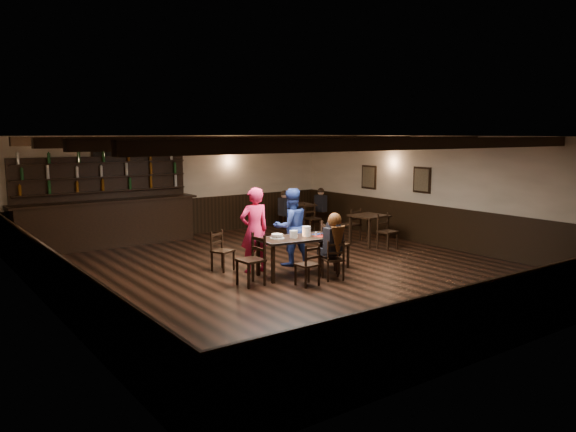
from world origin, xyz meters
TOP-DOWN VIEW (x-y plane):
  - ground at (0.00, 0.00)m, footprint 10.00×10.00m
  - room_shell at (0.01, 0.04)m, footprint 9.02×10.02m
  - dining_table at (-0.01, -0.32)m, footprint 1.64×0.98m
  - chair_near_left at (-0.34, -1.10)m, footprint 0.38×0.36m
  - chair_near_right at (0.30, -1.04)m, footprint 0.46×0.45m
  - chair_end_left at (-1.08, -0.41)m, footprint 0.44×0.46m
  - chair_end_right at (0.88, -0.30)m, footprint 0.47×0.49m
  - chair_far_pushed at (-1.06, 0.92)m, footprint 0.48×0.47m
  - woman_pink at (-0.57, 0.39)m, footprint 0.65×0.45m
  - man_blue at (0.38, 0.45)m, footprint 0.87×0.72m
  - seated_person at (0.32, -1.00)m, footprint 0.35×0.52m
  - cake at (-0.40, -0.17)m, footprint 0.27×0.27m
  - plate_stack_a at (-0.11, -0.31)m, footprint 0.15×0.15m
  - plate_stack_b at (0.20, -0.30)m, footprint 0.17×0.17m
  - tea_light at (-0.01, -0.26)m, footprint 0.06×0.06m
  - salt_shaker at (0.35, -0.43)m, footprint 0.04×0.04m
  - pepper_shaker at (0.44, -0.47)m, footprint 0.03×0.03m
  - drink_glass at (0.26, -0.24)m, footprint 0.07×0.07m
  - menu_red at (0.47, -0.45)m, footprint 0.37×0.30m
  - menu_blue at (0.54, -0.29)m, footprint 0.28×0.20m
  - bar_counter at (-2.12, 4.72)m, footprint 4.48×0.70m
  - back_table_a at (3.22, 1.07)m, footprint 0.84×0.84m
  - back_table_b at (3.11, 3.83)m, footprint 0.86×0.86m
  - bg_patron_left at (2.56, 3.78)m, footprint 0.22×0.35m
  - bg_patron_right at (3.92, 3.83)m, footprint 0.23×0.35m

SIDE VIEW (x-z plane):
  - ground at x=0.00m, z-range 0.00..0.00m
  - chair_near_right at x=0.30m, z-range 0.07..0.84m
  - chair_near_left at x=-0.34m, z-range 0.07..0.85m
  - chair_far_pushed at x=-1.06m, z-range 0.07..0.87m
  - chair_end_left at x=-1.08m, z-range 0.08..1.02m
  - chair_end_right at x=0.88m, z-range 0.08..1.06m
  - back_table_b at x=3.11m, z-range 0.27..1.02m
  - back_table_a at x=3.22m, z-range 0.27..1.02m
  - dining_table at x=-0.01m, z-range 0.29..1.05m
  - bar_counter at x=-2.12m, z-range -0.37..1.83m
  - menu_red at x=0.47m, z-range 0.75..0.76m
  - menu_blue at x=0.54m, z-range 0.75..0.76m
  - tea_light at x=-0.01m, z-range 0.74..0.81m
  - cake at x=-0.40m, z-range 0.75..0.84m
  - pepper_shaker at x=0.44m, z-range 0.75..0.83m
  - salt_shaker at x=0.35m, z-range 0.75..0.84m
  - drink_glass at x=0.26m, z-range 0.75..0.87m
  - man_blue at x=0.38m, z-range 0.00..1.62m
  - bg_patron_right at x=3.92m, z-range 0.46..1.16m
  - bg_patron_left at x=2.56m, z-range 0.46..1.17m
  - plate_stack_a at x=-0.11m, z-range 0.75..0.90m
  - seated_person at x=0.32m, z-range 0.42..1.27m
  - plate_stack_b at x=0.20m, z-range 0.75..0.95m
  - woman_pink at x=-0.57m, z-range 0.00..1.70m
  - room_shell at x=0.01m, z-range 0.39..3.10m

